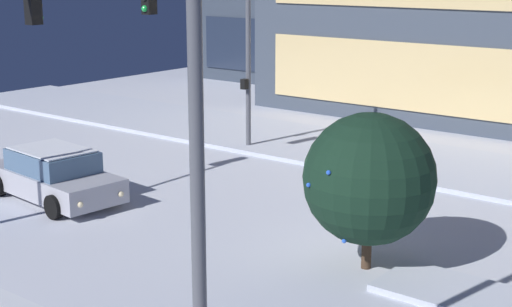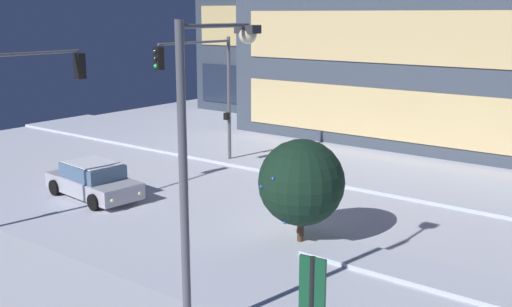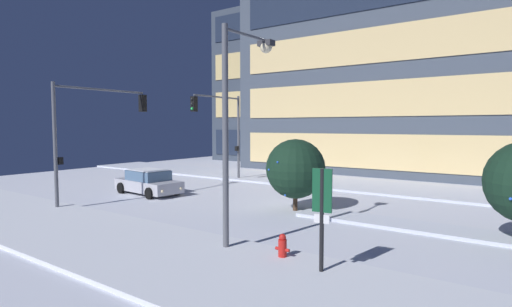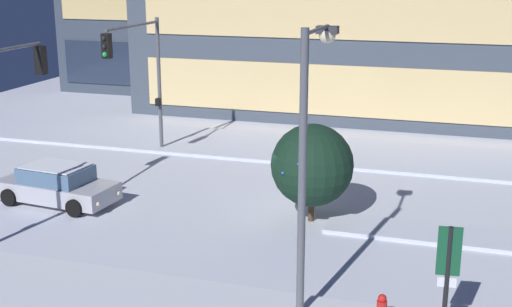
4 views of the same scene
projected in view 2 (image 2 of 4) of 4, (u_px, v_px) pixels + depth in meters
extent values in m
plane|color=silver|center=(293.00, 235.00, 20.95)|extent=(52.00, 52.00, 0.00)
cube|color=silver|center=(399.00, 179.00, 27.70)|extent=(52.00, 5.20, 0.14)
cube|color=silver|center=(448.00, 280.00, 17.22)|extent=(9.00, 1.80, 0.14)
cube|color=#F2D18C|center=(422.00, 118.00, 32.00)|extent=(22.87, 0.10, 2.78)
cube|color=#F2D18C|center=(427.00, 38.00, 31.05)|extent=(22.87, 0.10, 2.78)
cube|color=#232D42|center=(266.00, 88.00, 44.27)|extent=(12.38, 0.10, 2.93)
cube|color=#E5C67F|center=(266.00, 26.00, 43.28)|extent=(12.38, 0.10, 2.93)
cube|color=#B7B7C1|center=(94.00, 185.00, 25.11)|extent=(4.70, 2.34, 0.66)
cube|color=slate|center=(93.00, 171.00, 24.98)|extent=(2.61, 1.94, 0.60)
cube|color=white|center=(92.00, 163.00, 24.90)|extent=(2.41, 1.81, 0.04)
sphere|color=#F9E5B2|center=(139.00, 193.00, 24.06)|extent=(0.16, 0.16, 0.16)
sphere|color=#F9E5B2|center=(112.00, 200.00, 23.14)|extent=(0.16, 0.16, 0.16)
cylinder|color=black|center=(134.00, 192.00, 24.84)|extent=(0.68, 0.29, 0.66)
cylinder|color=black|center=(94.00, 202.00, 23.49)|extent=(0.68, 0.29, 0.66)
cylinder|color=black|center=(94.00, 179.00, 26.83)|extent=(0.68, 0.29, 0.66)
cylinder|color=black|center=(55.00, 187.00, 25.48)|extent=(0.68, 0.29, 0.66)
cylinder|color=#565960|center=(17.00, 54.00, 21.68)|extent=(0.12, 5.33, 0.12)
cube|color=black|center=(80.00, 66.00, 23.88)|extent=(0.32, 0.36, 1.00)
sphere|color=black|center=(83.00, 58.00, 23.95)|extent=(0.20, 0.20, 0.20)
sphere|color=black|center=(84.00, 66.00, 24.03)|extent=(0.20, 0.20, 0.20)
sphere|color=green|center=(84.00, 74.00, 24.10)|extent=(0.20, 0.20, 0.20)
cylinder|color=#565960|center=(229.00, 100.00, 30.68)|extent=(0.18, 0.18, 6.37)
cylinder|color=#565960|center=(196.00, 42.00, 28.15)|extent=(0.12, 4.77, 0.12)
cube|color=black|center=(159.00, 58.00, 26.44)|extent=(0.32, 0.36, 1.00)
sphere|color=black|center=(155.00, 51.00, 26.22)|extent=(0.20, 0.20, 0.20)
sphere|color=black|center=(156.00, 59.00, 26.29)|extent=(0.20, 0.20, 0.20)
sphere|color=green|center=(156.00, 66.00, 26.36)|extent=(0.20, 0.20, 0.20)
cube|color=black|center=(226.00, 116.00, 30.68)|extent=(0.20, 0.24, 0.36)
cylinder|color=#565960|center=(184.00, 187.00, 13.55)|extent=(0.20, 0.20, 7.37)
cylinder|color=#565960|center=(216.00, 26.00, 13.61)|extent=(0.17, 2.27, 0.10)
cube|color=#333338|center=(248.00, 29.00, 14.49)|extent=(0.56, 0.36, 0.20)
sphere|color=#F9E5B2|center=(248.00, 35.00, 14.51)|extent=(0.44, 0.44, 0.44)
cube|color=#144C2D|center=(312.00, 286.00, 11.59)|extent=(0.55, 0.12, 1.20)
cylinder|color=#473323|center=(301.00, 229.00, 20.30)|extent=(0.22, 0.22, 0.82)
sphere|color=black|center=(301.00, 182.00, 19.93)|extent=(2.88, 2.88, 2.88)
sphere|color=blue|center=(301.00, 153.00, 21.02)|extent=(0.10, 0.10, 0.10)
sphere|color=blue|center=(273.00, 178.00, 18.85)|extent=(0.10, 0.10, 0.10)
sphere|color=blue|center=(310.00, 211.00, 20.88)|extent=(0.10, 0.10, 0.10)
sphere|color=blue|center=(261.00, 187.00, 19.35)|extent=(0.10, 0.10, 0.10)
sphere|color=blue|center=(285.00, 223.00, 19.57)|extent=(0.10, 0.10, 0.10)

